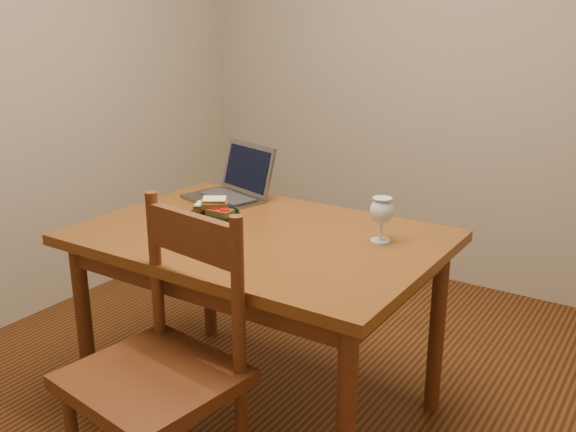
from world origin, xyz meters
The scene contains 11 objects.
floor centered at (0.00, 0.00, -0.01)m, with size 3.20×3.20×0.02m, color black.
back_wall centered at (0.00, 1.61, 1.30)m, with size 3.20×0.02×2.60m, color gray.
left_wall centered at (-1.61, 0.00, 1.30)m, with size 0.02×3.20×2.60m, color gray.
table centered at (-0.12, -0.06, 0.65)m, with size 1.30×0.90×0.74m.
chair centered at (-0.06, -0.66, 0.54)m, with size 0.52×0.50×0.49m.
plate centered at (-0.38, 0.00, 0.75)m, with size 0.20×0.20×0.02m, color black.
sandwich_cheese centered at (-0.41, 0.01, 0.77)m, with size 0.11×0.06×0.03m, color #381E0C, non-canonical shape.
sandwich_tomato centered at (-0.34, -0.01, 0.77)m, with size 0.10×0.06×0.03m, color #381E0C, non-canonical shape.
sandwich_top centered at (-0.38, 0.01, 0.80)m, with size 0.10×0.06×0.03m, color #381E0C, non-canonical shape.
milk_glass centered at (0.30, 0.10, 0.82)m, with size 0.08×0.08×0.16m, color white, non-canonical shape.
laptop centered at (-0.48, 0.26, 0.80)m, with size 0.39×0.37×0.23m.
Camera 1 is at (1.18, -1.86, 1.51)m, focal length 40.00 mm.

